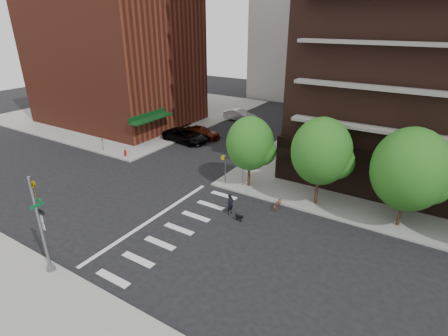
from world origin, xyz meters
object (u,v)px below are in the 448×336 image
at_px(fire_hydrant, 125,152).
at_px(parked_car_black, 185,136).
at_px(traffic_signal, 43,233).
at_px(parked_car_silver, 240,115).
at_px(scooter, 278,203).
at_px(parked_car_maroon, 202,133).
at_px(dog_walker, 230,204).

height_order(fire_hydrant, parked_car_black, parked_car_black).
xyz_separation_m(traffic_signal, parked_car_silver, (-6.83, 34.29, -1.90)).
xyz_separation_m(fire_hydrant, scooter, (18.17, -1.30, -0.15)).
bearing_deg(parked_car_maroon, scooter, -128.26).
xyz_separation_m(parked_car_black, parked_car_silver, (0.90, 11.60, 0.01)).
bearing_deg(fire_hydrant, parked_car_silver, 80.43).
height_order(parked_car_silver, scooter, parked_car_silver).
distance_m(fire_hydrant, parked_car_silver, 19.27).
bearing_deg(parked_car_silver, parked_car_maroon, -177.54).
relative_size(parked_car_black, dog_walker, 3.42).
relative_size(parked_car_black, scooter, 3.75).
relative_size(fire_hydrant, dog_walker, 0.44).
height_order(parked_car_black, parked_car_silver, parked_car_silver).
distance_m(traffic_signal, fire_hydrant, 18.42).
distance_m(parked_car_silver, scooter, 25.22).
xyz_separation_m(parked_car_silver, dog_walker, (12.26, -23.05, 0.03)).
xyz_separation_m(fire_hydrant, parked_car_silver, (3.20, 19.00, 0.25)).
bearing_deg(dog_walker, fire_hydrant, 86.18).
height_order(fire_hydrant, parked_car_maroon, parked_car_maroon).
relative_size(fire_hydrant, scooter, 0.48).
relative_size(fire_hydrant, parked_car_silver, 0.15).
height_order(traffic_signal, parked_car_maroon, traffic_signal).
distance_m(fire_hydrant, parked_car_maroon, 10.14).
height_order(fire_hydrant, scooter, fire_hydrant).
height_order(traffic_signal, parked_car_silver, traffic_signal).
height_order(parked_car_maroon, parked_car_silver, parked_car_silver).
bearing_deg(parked_car_maroon, parked_car_silver, -2.89).
bearing_deg(parked_car_black, dog_walker, -127.94).
bearing_deg(dog_walker, parked_car_silver, 38.85).
bearing_deg(dog_walker, parked_car_black, 59.82).
bearing_deg(parked_car_silver, fire_hydrant, 173.54).
height_order(parked_car_black, dog_walker, dog_walker).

